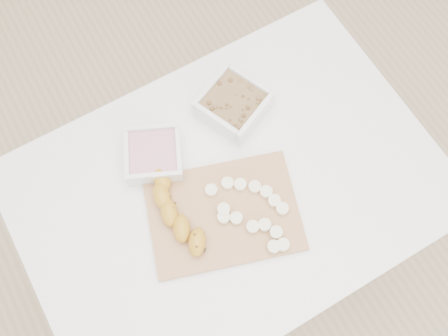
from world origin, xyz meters
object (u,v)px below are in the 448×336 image
bowl_yogurt (154,155)px  bowl_granola (233,104)px  table (230,199)px  cutting_board (224,214)px  banana (177,213)px

bowl_yogurt → bowl_granola: bearing=5.0°
table → bowl_granola: (0.11, 0.17, 0.13)m
cutting_board → bowl_granola: bearing=54.9°
cutting_board → banana: bearing=152.9°
bowl_granola → banana: bearing=-145.3°
bowl_yogurt → table: bearing=-51.0°
table → cutting_board: bearing=-133.3°
table → bowl_yogurt: (-0.12, 0.15, 0.13)m
bowl_yogurt → cutting_board: bowl_yogurt is taller
bowl_granola → table: bearing=-122.3°
bowl_granola → banana: bowl_granola is taller
bowl_yogurt → cutting_board: size_ratio=0.51×
table → bowl_yogurt: bearing=129.0°
bowl_yogurt → banana: (-0.02, -0.15, 0.00)m
bowl_yogurt → bowl_granola: (0.23, 0.02, 0.00)m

